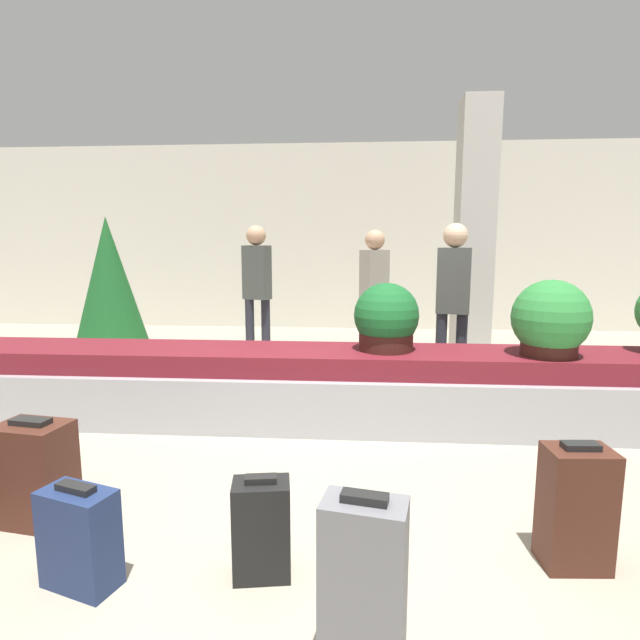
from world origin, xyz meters
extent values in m
plane|color=#9E937F|center=(0.00, 0.00, 0.00)|extent=(18.00, 18.00, 0.00)
cube|color=beige|center=(0.00, 6.48, 1.60)|extent=(18.00, 0.06, 3.20)
cube|color=#9E9EA3|center=(0.00, 1.70, 0.22)|extent=(8.06, 0.85, 0.44)
cube|color=maroon|center=(0.00, 1.70, 0.53)|extent=(7.74, 0.69, 0.18)
cube|color=beige|center=(1.72, 3.91, 1.60)|extent=(0.43, 0.43, 3.20)
cube|color=black|center=(-0.11, -0.33, 0.22)|extent=(0.28, 0.21, 0.45)
cube|color=black|center=(-0.11, -0.33, 0.46)|extent=(0.15, 0.08, 0.03)
cube|color=#472319|center=(-1.41, 0.02, 0.28)|extent=(0.40, 0.31, 0.55)
cube|color=black|center=(-1.41, 0.02, 0.57)|extent=(0.21, 0.12, 0.03)
cube|color=#472319|center=(1.32, -0.15, 0.29)|extent=(0.31, 0.23, 0.57)
cube|color=black|center=(1.32, -0.15, 0.59)|extent=(0.17, 0.08, 0.03)
cube|color=navy|center=(-0.90, -0.45, 0.22)|extent=(0.37, 0.27, 0.44)
cube|color=black|center=(-0.90, -0.45, 0.46)|extent=(0.19, 0.11, 0.03)
cube|color=slate|center=(0.33, -0.81, 0.32)|extent=(0.32, 0.23, 0.64)
cube|color=black|center=(0.33, -0.81, 0.65)|extent=(0.17, 0.09, 0.03)
cylinder|color=#381914|center=(1.82, 1.60, 0.69)|extent=(0.42, 0.42, 0.14)
sphere|color=#2D7F38|center=(1.82, 1.60, 0.93)|extent=(0.59, 0.59, 0.59)
cylinder|color=#381914|center=(0.55, 1.73, 0.69)|extent=(0.45, 0.45, 0.14)
sphere|color=#195B28|center=(0.55, 1.73, 0.91)|extent=(0.54, 0.54, 0.54)
cylinder|color=#282833|center=(-1.02, 3.65, 0.41)|extent=(0.11, 0.11, 0.82)
cylinder|color=#282833|center=(-0.82, 3.65, 0.41)|extent=(0.11, 0.11, 0.82)
cube|color=#474C47|center=(-0.92, 3.65, 1.15)|extent=(0.36, 0.29, 0.65)
sphere|color=tan|center=(-0.92, 3.65, 1.60)|extent=(0.24, 0.24, 0.24)
cylinder|color=#282833|center=(1.15, 2.61, 0.41)|extent=(0.11, 0.11, 0.81)
cylinder|color=#282833|center=(1.35, 2.61, 0.41)|extent=(0.11, 0.11, 0.81)
cube|color=#474C47|center=(1.25, 2.61, 1.14)|extent=(0.35, 0.24, 0.64)
sphere|color=beige|center=(1.25, 2.61, 1.58)|extent=(0.24, 0.24, 0.24)
cylinder|color=#282833|center=(0.41, 3.49, 0.40)|extent=(0.11, 0.11, 0.80)
cylinder|color=#282833|center=(0.61, 3.49, 0.40)|extent=(0.11, 0.11, 0.80)
cube|color=gray|center=(0.51, 3.49, 1.11)|extent=(0.36, 0.35, 0.63)
sphere|color=tan|center=(0.51, 3.49, 1.54)|extent=(0.23, 0.23, 0.23)
cylinder|color=#4C331E|center=(-2.78, 3.64, 0.09)|extent=(0.16, 0.16, 0.18)
cone|color=#195623|center=(-2.78, 3.64, 1.00)|extent=(0.92, 0.92, 1.65)
camera|label=1|loc=(0.30, -2.38, 1.50)|focal=28.00mm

